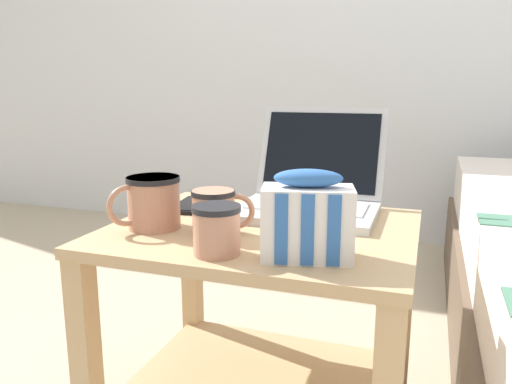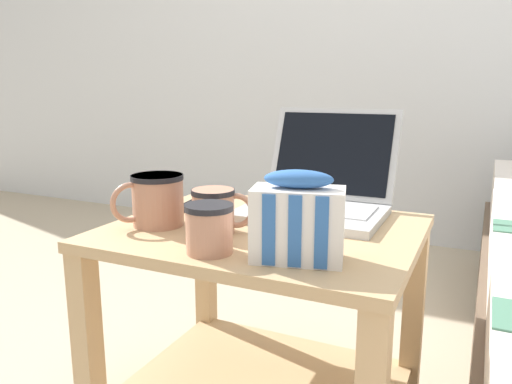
% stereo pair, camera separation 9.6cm
% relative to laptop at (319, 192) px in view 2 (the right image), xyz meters
% --- Properties ---
extents(bedside_table, '(0.61, 0.50, 0.49)m').
position_rel_laptop_xyz_m(bedside_table, '(-0.06, -0.16, -0.22)').
color(bedside_table, tan).
rests_on(bedside_table, ground_plane).
extents(laptop, '(0.30, 0.32, 0.23)m').
position_rel_laptop_xyz_m(laptop, '(0.00, 0.00, 0.00)').
color(laptop, '#B7BABC').
rests_on(laptop, bedside_table).
extents(mug_front_left, '(0.12, 0.08, 0.09)m').
position_rel_laptop_xyz_m(mug_front_left, '(-0.13, -0.24, 0.00)').
color(mug_front_left, tan).
rests_on(mug_front_left, bedside_table).
extents(mug_front_right, '(0.11, 0.14, 0.10)m').
position_rel_laptop_xyz_m(mug_front_right, '(-0.27, -0.24, 0.01)').
color(mug_front_right, tan).
rests_on(mug_front_right, bedside_table).
extents(mug_mid_center, '(0.10, 0.10, 0.09)m').
position_rel_laptop_xyz_m(mug_mid_center, '(-0.08, -0.34, 0.00)').
color(mug_mid_center, tan).
rests_on(mug_mid_center, bedside_table).
extents(snack_bag, '(0.16, 0.11, 0.15)m').
position_rel_laptop_xyz_m(snack_bag, '(0.07, -0.32, 0.02)').
color(snack_bag, white).
rests_on(snack_bag, bedside_table).
extents(cell_phone, '(0.10, 0.16, 0.01)m').
position_rel_laptop_xyz_m(cell_phone, '(-0.27, -0.06, -0.04)').
color(cell_phone, black).
rests_on(cell_phone, bedside_table).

